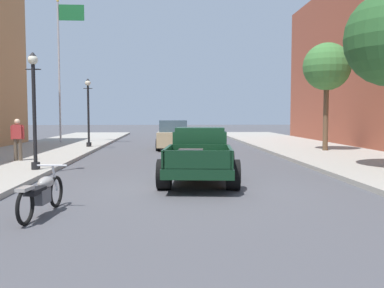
{
  "coord_description": "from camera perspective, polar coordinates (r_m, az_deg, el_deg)",
  "views": [
    {
      "loc": [
        -0.66,
        -11.04,
        1.96
      ],
      "look_at": [
        0.15,
        2.52,
        1.0
      ],
      "focal_mm": 38.82,
      "sensor_mm": 36.0,
      "label": 1
    }
  ],
  "objects": [
    {
      "name": "ground_plane",
      "position": [
        11.23,
        0.02,
        -6.01
      ],
      "size": [
        140.0,
        140.0,
        0.0
      ],
      "primitive_type": "plane",
      "color": "#47474C"
    },
    {
      "name": "hotrod_truck_dark_green",
      "position": [
        12.4,
        1.08,
        -1.54
      ],
      "size": [
        2.51,
        5.05,
        1.58
      ],
      "color": "black",
      "rests_on": "ground"
    },
    {
      "name": "motorcycle_parked",
      "position": [
        8.62,
        -19.94,
        -6.35
      ],
      "size": [
        0.62,
        2.11,
        0.93
      ],
      "color": "black",
      "rests_on": "ground"
    },
    {
      "name": "car_background_tan",
      "position": [
        23.75,
        -2.58,
        1.16
      ],
      "size": [
        1.96,
        4.35,
        1.65
      ],
      "color": "tan",
      "rests_on": "ground"
    },
    {
      "name": "pedestrian_sidewalk_left",
      "position": [
        17.73,
        -22.83,
        0.9
      ],
      "size": [
        0.53,
        0.22,
        1.65
      ],
      "color": "brown",
      "rests_on": "sidewalk_left"
    },
    {
      "name": "street_lamp_near",
      "position": [
        14.6,
        -20.88,
        5.45
      ],
      "size": [
        0.5,
        0.32,
        3.85
      ],
      "color": "black",
      "rests_on": "sidewalk_left"
    },
    {
      "name": "street_lamp_far",
      "position": [
        24.25,
        -14.06,
        4.93
      ],
      "size": [
        0.5,
        0.32,
        3.85
      ],
      "color": "black",
      "rests_on": "sidewalk_left"
    },
    {
      "name": "flagpole",
      "position": [
        28.58,
        -17.38,
        11.52
      ],
      "size": [
        1.74,
        0.16,
        9.16
      ],
      "color": "#B2B2B7",
      "rests_on": "sidewalk_left"
    },
    {
      "name": "street_tree_second",
      "position": [
        22.26,
        18.04,
        9.97
      ],
      "size": [
        2.38,
        2.38,
        5.42
      ],
      "color": "brown",
      "rests_on": "sidewalk_right"
    }
  ]
}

